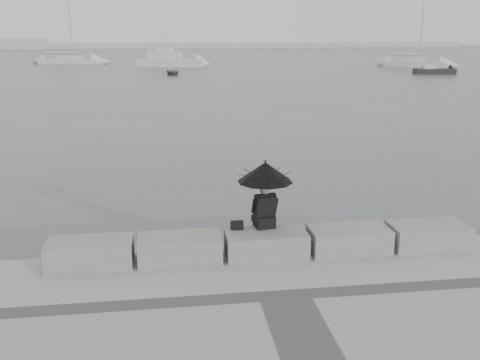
{
  "coord_description": "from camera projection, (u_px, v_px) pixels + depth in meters",
  "views": [
    {
      "loc": [
        -1.84,
        -10.15,
        4.81
      ],
      "look_at": [
        -0.05,
        3.0,
        1.12
      ],
      "focal_mm": 40.0,
      "sensor_mm": 36.0,
      "label": 1
    }
  ],
  "objects": [
    {
      "name": "dinghy",
      "position": [
        173.0,
        72.0,
        61.64
      ],
      "size": [
        3.43,
        1.87,
        0.55
      ],
      "primitive_type": "imported",
      "rotation": [
        0.0,
        0.0,
        0.16
      ],
      "color": "slate",
      "rests_on": "ground"
    },
    {
      "name": "motor_cruiser",
      "position": [
        171.0,
        60.0,
        75.43
      ],
      "size": [
        9.67,
        4.92,
        4.5
      ],
      "rotation": [
        0.0,
        0.0,
        -0.24
      ],
      "color": "#B9B9BB",
      "rests_on": "ground"
    },
    {
      "name": "stone_block_far_right",
      "position": [
        428.0,
        235.0,
        11.03
      ],
      "size": [
        1.6,
        0.8,
        0.5
      ],
      "primitive_type": "cube",
      "color": "slate",
      "rests_on": "promenade"
    },
    {
      "name": "seated_person",
      "position": [
        265.0,
        180.0,
        10.54
      ],
      "size": [
        1.11,
        1.11,
        1.39
      ],
      "rotation": [
        0.0,
        0.0,
        0.19
      ],
      "color": "black",
      "rests_on": "stone_block_centre"
    },
    {
      "name": "bag",
      "position": [
        237.0,
        225.0,
        10.67
      ],
      "size": [
        0.25,
        0.14,
        0.16
      ],
      "primitive_type": "cube",
      "color": "black",
      "rests_on": "stone_block_centre"
    },
    {
      "name": "sailboat_left",
      "position": [
        70.0,
        61.0,
        81.89
      ],
      "size": [
        9.45,
        4.34,
        12.9
      ],
      "rotation": [
        0.0,
        0.0,
        -0.22
      ],
      "color": "#B9B9BB",
      "rests_on": "ground"
    },
    {
      "name": "ground",
      "position": [
        262.0,
        269.0,
        11.22
      ],
      "size": [
        360.0,
        360.0,
        0.0
      ],
      "primitive_type": "plane",
      "color": "#4B4E51",
      "rests_on": "ground"
    },
    {
      "name": "stone_block_far_left",
      "position": [
        90.0,
        253.0,
        10.15
      ],
      "size": [
        1.6,
        0.8,
        0.5
      ],
      "primitive_type": "cube",
      "color": "slate",
      "rests_on": "promenade"
    },
    {
      "name": "distant_landmass",
      "position": [
        144.0,
        45.0,
        157.42
      ],
      "size": [
        180.0,
        8.0,
        2.8
      ],
      "color": "#ABAEB1",
      "rests_on": "ground"
    },
    {
      "name": "sailboat_right",
      "position": [
        415.0,
        63.0,
        74.71
      ],
      "size": [
        8.24,
        6.41,
        12.9
      ],
      "rotation": [
        0.0,
        0.0,
        -0.56
      ],
      "color": "#B9B9BB",
      "rests_on": "ground"
    },
    {
      "name": "stone_block_right",
      "position": [
        349.0,
        240.0,
        10.81
      ],
      "size": [
        1.6,
        0.8,
        0.5
      ],
      "primitive_type": "cube",
      "color": "slate",
      "rests_on": "promenade"
    },
    {
      "name": "stone_block_centre",
      "position": [
        266.0,
        244.0,
        10.59
      ],
      "size": [
        1.6,
        0.8,
        0.5
      ],
      "primitive_type": "cube",
      "color": "slate",
      "rests_on": "promenade"
    },
    {
      "name": "small_motorboat",
      "position": [
        434.0,
        71.0,
        62.86
      ],
      "size": [
        4.8,
        2.13,
        1.1
      ],
      "rotation": [
        0.0,
        0.0,
        -0.12
      ],
      "color": "black",
      "rests_on": "ground"
    },
    {
      "name": "stone_block_left",
      "position": [
        180.0,
        249.0,
        10.37
      ],
      "size": [
        1.6,
        0.8,
        0.5
      ],
      "primitive_type": "cube",
      "color": "slate",
      "rests_on": "promenade"
    }
  ]
}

